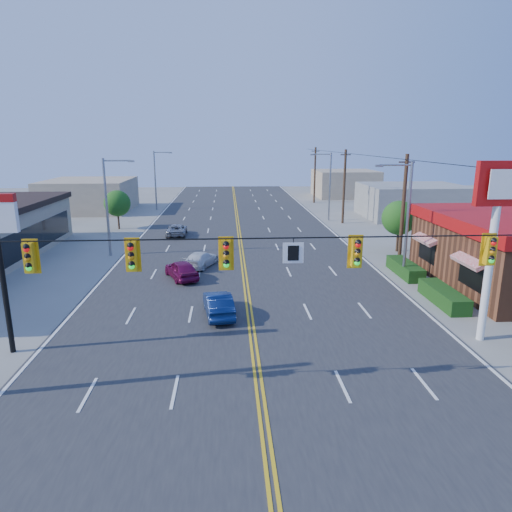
{
  "coord_description": "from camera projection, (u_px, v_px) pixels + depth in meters",
  "views": [
    {
      "loc": [
        -1.11,
        -15.73,
        9.36
      ],
      "look_at": [
        0.63,
        12.41,
        2.2
      ],
      "focal_mm": 32.0,
      "sensor_mm": 36.0,
      "label": 1
    }
  ],
  "objects": [
    {
      "name": "car_magenta",
      "position": [
        181.0,
        270.0,
        31.5
      ],
      "size": [
        2.92,
        4.14,
        1.31
      ],
      "primitive_type": "imported",
      "rotation": [
        0.0,
        0.0,
        3.54
      ],
      "color": "maroon",
      "rests_on": "ground"
    },
    {
      "name": "streetlight_se",
      "position": [
        405.0,
        215.0,
        30.66
      ],
      "size": [
        2.55,
        0.25,
        8.0
      ],
      "color": "gray",
      "rests_on": "ground"
    },
    {
      "name": "tree_west",
      "position": [
        117.0,
        203.0,
        49.01
      ],
      "size": [
        2.8,
        2.8,
        4.2
      ],
      "color": "#47301E",
      "rests_on": "ground"
    },
    {
      "name": "streetlight_nw",
      "position": [
        157.0,
        177.0,
        62.26
      ],
      "size": [
        2.55,
        0.25,
        8.0
      ],
      "color": "gray",
      "rests_on": "ground"
    },
    {
      "name": "bld_west_far",
      "position": [
        90.0,
        195.0,
        62.31
      ],
      "size": [
        11.0,
        12.0,
        4.2
      ],
      "primitive_type": "cube",
      "color": "tan",
      "rests_on": "ground"
    },
    {
      "name": "car_silver",
      "position": [
        177.0,
        230.0,
        45.87
      ],
      "size": [
        2.04,
        4.21,
        1.16
      ],
      "primitive_type": "imported",
      "rotation": [
        0.0,
        0.0,
        3.17
      ],
      "color": "gray",
      "rests_on": "ground"
    },
    {
      "name": "utility_pole_near",
      "position": [
        403.0,
        210.0,
        34.69
      ],
      "size": [
        0.28,
        0.28,
        8.4
      ],
      "primitive_type": "cylinder",
      "color": "#47301E",
      "rests_on": "ground"
    },
    {
      "name": "utility_pole_mid",
      "position": [
        344.0,
        187.0,
        52.11
      ],
      "size": [
        0.28,
        0.28,
        8.4
      ],
      "primitive_type": "cylinder",
      "color": "#47301E",
      "rests_on": "ground"
    },
    {
      "name": "utility_pole_far",
      "position": [
        315.0,
        175.0,
        69.52
      ],
      "size": [
        0.28,
        0.28,
        8.4
      ],
      "primitive_type": "cylinder",
      "color": "#47301E",
      "rests_on": "ground"
    },
    {
      "name": "tree_kfc_rear",
      "position": [
        399.0,
        218.0,
        38.95
      ],
      "size": [
        2.94,
        2.94,
        4.41
      ],
      "color": "#47301E",
      "rests_on": "ground"
    },
    {
      "name": "streetlight_ne",
      "position": [
        328.0,
        183.0,
        53.88
      ],
      "size": [
        2.55,
        0.25,
        8.0
      ],
      "color": "gray",
      "rests_on": "ground"
    },
    {
      "name": "bld_east_mid",
      "position": [
        412.0,
        201.0,
        57.11
      ],
      "size": [
        12.0,
        10.0,
        4.0
      ],
      "primitive_type": "cube",
      "color": "gray",
      "rests_on": "ground"
    },
    {
      "name": "bld_east_far",
      "position": [
        345.0,
        183.0,
        78.16
      ],
      "size": [
        10.0,
        10.0,
        4.4
      ],
      "primitive_type": "cube",
      "color": "tan",
      "rests_on": "ground"
    },
    {
      "name": "car_blue",
      "position": [
        218.0,
        305.0,
        24.86
      ],
      "size": [
        1.91,
        4.08,
        1.29
      ],
      "primitive_type": "imported",
      "rotation": [
        0.0,
        0.0,
        3.28
      ],
      "color": "#0D1F4E",
      "rests_on": "ground"
    },
    {
      "name": "kfc_pylon",
      "position": [
        496.0,
        216.0,
        20.63
      ],
      "size": [
        2.2,
        0.36,
        8.5
      ],
      "color": "white",
      "rests_on": "ground"
    },
    {
      "name": "road",
      "position": [
        242.0,
        259.0,
        36.93
      ],
      "size": [
        20.0,
        120.0,
        0.06
      ],
      "primitive_type": "cube",
      "color": "#2D2D30",
      "rests_on": "ground"
    },
    {
      "name": "streetlight_sw",
      "position": [
        109.0,
        202.0,
        37.11
      ],
      "size": [
        2.55,
        0.25,
        8.0
      ],
      "color": "gray",
      "rests_on": "ground"
    },
    {
      "name": "car_white",
      "position": [
        201.0,
        260.0,
        34.53
      ],
      "size": [
        2.89,
        4.23,
        1.14
      ],
      "primitive_type": "imported",
      "rotation": [
        0.0,
        0.0,
        2.78
      ],
      "color": "silver",
      "rests_on": "ground"
    },
    {
      "name": "ground",
      "position": [
        260.0,
        390.0,
        17.58
      ],
      "size": [
        160.0,
        160.0,
        0.0
      ],
      "primitive_type": "plane",
      "color": "gray",
      "rests_on": "ground"
    },
    {
      "name": "signal_span",
      "position": [
        256.0,
        269.0,
        16.38
      ],
      "size": [
        24.32,
        0.34,
        9.0
      ],
      "color": "#47301E",
      "rests_on": "ground"
    }
  ]
}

